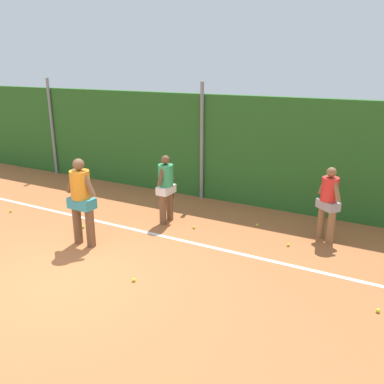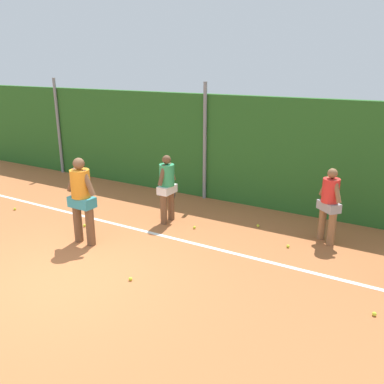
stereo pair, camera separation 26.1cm
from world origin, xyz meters
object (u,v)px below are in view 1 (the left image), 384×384
(player_midcourt, at_px, (166,185))
(tennis_ball_1, at_px, (378,311))
(player_foreground_near, at_px, (81,198))
(tennis_ball_6, at_px, (83,227))
(tennis_ball_0, at_px, (134,280))
(player_backcourt_far, at_px, (329,200))
(tennis_ball_5, at_px, (288,245))
(tennis_ball_8, at_px, (194,227))
(tennis_ball_4, at_px, (257,225))
(tennis_ball_3, at_px, (11,211))

(player_midcourt, xyz_separation_m, tennis_ball_1, (4.84, -1.64, -0.88))
(player_foreground_near, relative_size, tennis_ball_6, 28.15)
(tennis_ball_0, distance_m, tennis_ball_6, 2.85)
(tennis_ball_6, bearing_deg, player_backcourt_far, 21.59)
(tennis_ball_1, bearing_deg, tennis_ball_6, 176.73)
(player_foreground_near, xyz_separation_m, tennis_ball_5, (3.81, 1.95, -1.01))
(tennis_ball_6, distance_m, tennis_ball_8, 2.58)
(tennis_ball_4, bearing_deg, tennis_ball_3, -160.21)
(player_foreground_near, distance_m, tennis_ball_1, 5.78)
(player_midcourt, bearing_deg, tennis_ball_3, 109.48)
(tennis_ball_6, bearing_deg, tennis_ball_4, 30.10)
(tennis_ball_4, bearing_deg, player_backcourt_far, -1.24)
(tennis_ball_8, bearing_deg, tennis_ball_6, -152.23)
(tennis_ball_0, height_order, tennis_ball_3, same)
(tennis_ball_0, height_order, tennis_ball_1, same)
(player_backcourt_far, bearing_deg, tennis_ball_5, -90.35)
(player_midcourt, bearing_deg, tennis_ball_4, -69.27)
(tennis_ball_5, bearing_deg, tennis_ball_1, -41.82)
(player_midcourt, distance_m, tennis_ball_6, 2.16)
(player_backcourt_far, height_order, tennis_ball_4, player_backcourt_far)
(tennis_ball_8, bearing_deg, tennis_ball_4, 34.13)
(tennis_ball_3, distance_m, tennis_ball_8, 4.85)
(player_backcourt_far, xyz_separation_m, tennis_ball_5, (-0.60, -0.70, -0.88))
(tennis_ball_1, distance_m, tennis_ball_4, 3.70)
(tennis_ball_1, distance_m, tennis_ball_6, 6.35)
(player_foreground_near, relative_size, player_backcourt_far, 1.14)
(tennis_ball_1, distance_m, tennis_ball_8, 4.35)
(tennis_ball_4, xyz_separation_m, tennis_ball_5, (0.95, -0.73, 0.00))
(player_midcourt, distance_m, tennis_ball_5, 3.11)
(player_backcourt_far, distance_m, tennis_ball_0, 4.37)
(player_foreground_near, bearing_deg, tennis_ball_6, 137.04)
(tennis_ball_5, relative_size, tennis_ball_8, 1.00)
(tennis_ball_0, height_order, tennis_ball_4, same)
(player_foreground_near, height_order, player_midcourt, player_foreground_near)
(player_foreground_near, relative_size, tennis_ball_4, 28.15)
(tennis_ball_0, height_order, tennis_ball_6, same)
(player_midcourt, distance_m, tennis_ball_3, 4.21)
(player_foreground_near, xyz_separation_m, tennis_ball_0, (1.82, -0.76, -1.01))
(player_backcourt_far, height_order, tennis_ball_1, player_backcourt_far)
(player_foreground_near, height_order, tennis_ball_8, player_foreground_near)
(player_midcourt, height_order, tennis_ball_0, player_midcourt)
(tennis_ball_3, xyz_separation_m, tennis_ball_6, (2.39, 0.09, 0.00))
(tennis_ball_3, bearing_deg, player_foreground_near, -10.29)
(tennis_ball_4, bearing_deg, player_foreground_near, -136.90)
(player_foreground_near, xyz_separation_m, tennis_ball_1, (5.68, 0.28, -1.01))
(tennis_ball_1, xyz_separation_m, tennis_ball_3, (-8.73, 0.28, 0.00))
(player_backcourt_far, distance_m, tennis_ball_8, 3.03)
(tennis_ball_0, distance_m, tennis_ball_1, 4.00)
(player_backcourt_far, xyz_separation_m, tennis_ball_6, (-5.07, -2.01, -0.88))
(player_backcourt_far, xyz_separation_m, tennis_ball_0, (-2.59, -3.41, -0.88))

